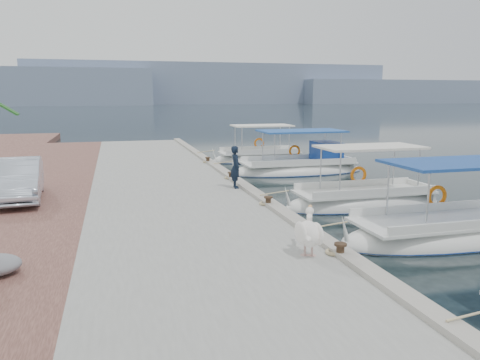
% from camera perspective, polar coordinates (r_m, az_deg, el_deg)
% --- Properties ---
extents(ground, '(400.00, 400.00, 0.00)m').
position_cam_1_polar(ground, '(14.03, 6.76, -6.48)').
color(ground, black).
rests_on(ground, ground).
extents(concrete_quay, '(6.00, 40.00, 0.50)m').
position_cam_1_polar(concrete_quay, '(17.97, -8.19, -1.95)').
color(concrete_quay, gray).
rests_on(concrete_quay, ground).
extents(quay_curb, '(0.44, 40.00, 0.12)m').
position_cam_1_polar(quay_curb, '(18.43, 0.39, -0.55)').
color(quay_curb, gray).
rests_on(quay_curb, concrete_quay).
extents(cobblestone_strip, '(4.00, 40.00, 0.50)m').
position_cam_1_polar(cobblestone_strip, '(18.09, -24.12, -2.68)').
color(cobblestone_strip, brown).
rests_on(cobblestone_strip, ground).
extents(distant_hills, '(330.00, 60.00, 18.00)m').
position_cam_1_polar(distant_hills, '(216.76, -6.01, 11.21)').
color(distant_hills, gray).
rests_on(distant_hills, ground).
extents(fishing_caique_b, '(7.00, 2.43, 2.83)m').
position_cam_1_polar(fishing_caique_b, '(14.65, 24.43, -6.12)').
color(fishing_caique_b, silver).
rests_on(fishing_caique_b, ground).
extents(fishing_caique_c, '(6.20, 2.10, 2.83)m').
position_cam_1_polar(fishing_caique_c, '(17.78, 14.82, -2.73)').
color(fishing_caique_c, silver).
rests_on(fishing_caique_c, ground).
extents(fishing_caique_d, '(7.24, 2.59, 2.83)m').
position_cam_1_polar(fishing_caique_d, '(24.85, 7.25, 1.33)').
color(fishing_caique_d, silver).
rests_on(fishing_caique_d, ground).
extents(fishing_caique_e, '(6.00, 2.20, 2.83)m').
position_cam_1_polar(fishing_caique_e, '(29.03, 2.38, 2.57)').
color(fishing_caique_e, silver).
rests_on(fishing_caique_e, ground).
extents(mooring_bollards, '(0.28, 20.28, 0.33)m').
position_cam_1_polar(mooring_bollards, '(15.09, 3.47, -2.50)').
color(mooring_bollards, black).
rests_on(mooring_bollards, concrete_quay).
extents(pelican, '(0.80, 1.31, 1.03)m').
position_cam_1_polar(pelican, '(10.55, 8.40, -6.34)').
color(pelican, tan).
rests_on(pelican, concrete_quay).
extents(fisherman, '(0.42, 0.61, 1.63)m').
position_cam_1_polar(fisherman, '(17.94, -0.54, 1.59)').
color(fisherman, black).
rests_on(fisherman, concrete_quay).
extents(parked_car, '(1.87, 4.38, 1.40)m').
position_cam_1_polar(parked_car, '(17.61, -25.50, 0.04)').
color(parked_car, silver).
rests_on(parked_car, cobblestone_strip).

